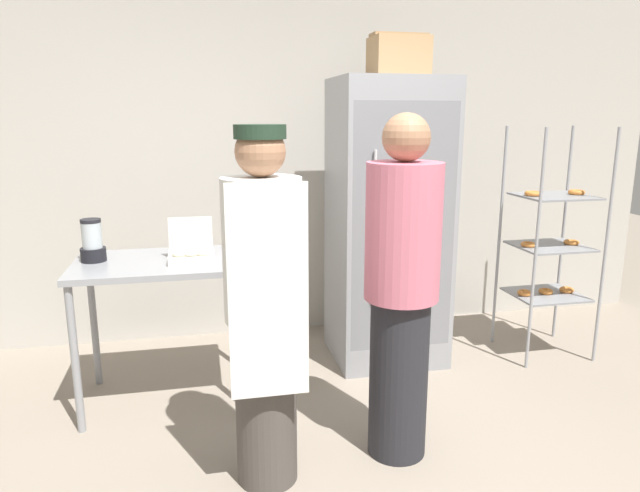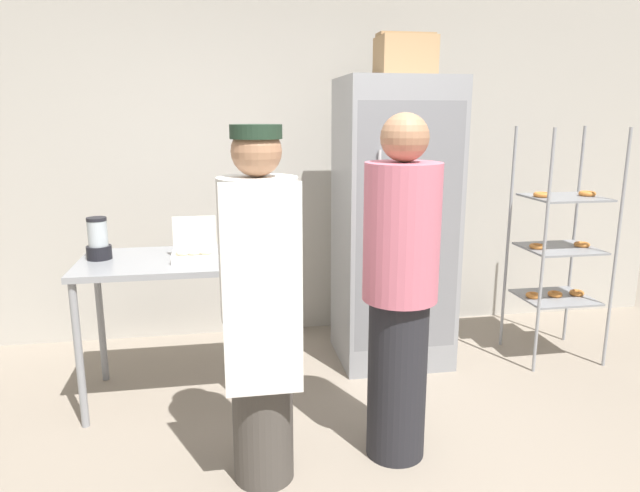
% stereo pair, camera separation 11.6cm
% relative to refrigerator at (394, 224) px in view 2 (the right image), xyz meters
% --- Properties ---
extents(back_wall, '(6.40, 0.12, 2.74)m').
position_rel_refrigerator_xyz_m(back_wall, '(-0.63, 0.76, 0.38)').
color(back_wall, '#B7B2A8').
rests_on(back_wall, ground_plane).
extents(refrigerator, '(0.76, 0.70, 1.98)m').
position_rel_refrigerator_xyz_m(refrigerator, '(0.00, 0.00, 0.00)').
color(refrigerator, gray).
rests_on(refrigerator, ground_plane).
extents(baking_rack, '(0.56, 0.50, 1.66)m').
position_rel_refrigerator_xyz_m(baking_rack, '(1.18, -0.17, -0.18)').
color(baking_rack, '#93969B').
rests_on(baking_rack, ground_plane).
extents(prep_counter, '(1.04, 0.68, 0.89)m').
position_rel_refrigerator_xyz_m(prep_counter, '(-1.52, -0.34, -0.21)').
color(prep_counter, gray).
rests_on(prep_counter, ground_plane).
extents(donut_box, '(0.26, 0.21, 0.25)m').
position_rel_refrigerator_xyz_m(donut_box, '(-1.35, -0.41, -0.05)').
color(donut_box, silver).
rests_on(donut_box, prep_counter).
extents(blender_pitcher, '(0.15, 0.15, 0.25)m').
position_rel_refrigerator_xyz_m(blender_pitcher, '(-1.92, -0.28, 0.01)').
color(blender_pitcher, black).
rests_on(blender_pitcher, prep_counter).
extents(cardboard_storage_box, '(0.38, 0.29, 0.28)m').
position_rel_refrigerator_xyz_m(cardboard_storage_box, '(0.06, 0.04, 1.13)').
color(cardboard_storage_box, tan).
rests_on(cardboard_storage_box, refrigerator).
extents(person_baker, '(0.36, 0.38, 1.70)m').
position_rel_refrigerator_xyz_m(person_baker, '(-1.02, -1.28, -0.11)').
color(person_baker, '#47423D').
rests_on(person_baker, ground_plane).
extents(person_customer, '(0.37, 0.37, 1.75)m').
position_rel_refrigerator_xyz_m(person_customer, '(-0.33, -1.19, -0.10)').
color(person_customer, '#232328').
rests_on(person_customer, ground_plane).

